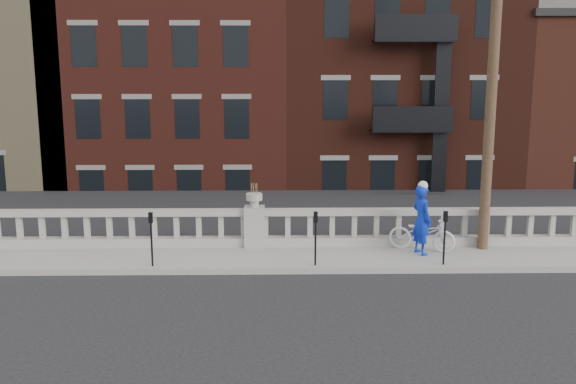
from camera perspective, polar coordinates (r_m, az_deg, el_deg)
The scene contains 11 objects.
ground at distance 14.04m, azimuth -3.52°, elevation -9.76°, with size 120.00×120.00×0.00m, color black.
sidewalk at distance 16.85m, azimuth -3.08°, elevation -5.92°, with size 32.00×2.20×0.15m, color gray.
balustrade at distance 17.62m, azimuth -2.99°, elevation -3.26°, with size 28.00×0.34×1.03m.
planter_pedestal at distance 17.57m, azimuth -3.00°, elevation -2.66°, with size 0.55×0.55×1.76m.
lower_level at distance 36.24m, azimuth -1.11°, elevation 7.23°, with size 80.00×44.00×20.80m.
utility_pole at distance 17.63m, azimuth 17.81°, elevation 11.33°, with size 1.60×0.28×10.00m.
parking_meter_b at distance 16.07m, azimuth -12.06°, elevation -3.58°, with size 0.10×0.09×1.36m.
parking_meter_c at distance 15.80m, azimuth 2.46°, elevation -3.59°, with size 0.10×0.09×1.36m.
parking_meter_d at distance 16.31m, azimuth 13.76°, elevation -3.44°, with size 0.10×0.09×1.36m.
bicycle at distance 17.55m, azimuth 11.82°, elevation -3.63°, with size 0.62×1.77×0.93m, color silver.
cyclist at distance 17.12m, azimuth 11.78°, elevation -2.42°, with size 0.67×0.44×1.84m, color #0C27BB.
Camera 1 is at (0.61, -13.12, 4.95)m, focal length 40.00 mm.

